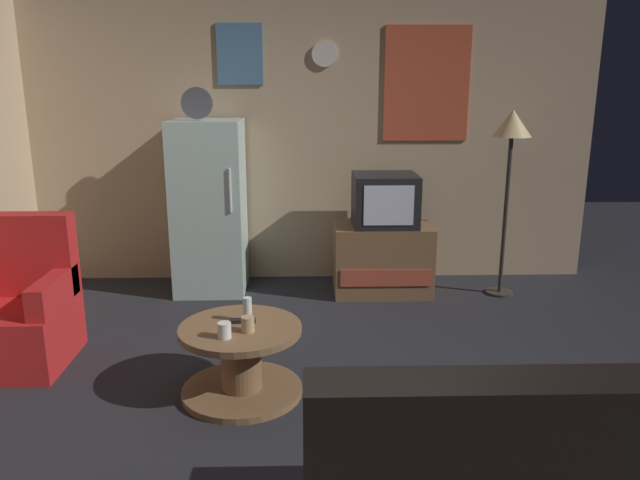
{
  "coord_description": "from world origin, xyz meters",
  "views": [
    {
      "loc": [
        -0.04,
        -3.2,
        1.81
      ],
      "look_at": [
        0.07,
        0.9,
        0.75
      ],
      "focal_mm": 34.4,
      "sensor_mm": 36.0,
      "label": 1
    }
  ],
  "objects_px": {
    "wine_glass": "(248,310)",
    "mug_ceramic_white": "(224,330)",
    "remote_control": "(243,321)",
    "mug_ceramic_tan": "(248,324)",
    "armchair": "(16,312)",
    "crt_tv": "(385,200)",
    "standing_lamp": "(511,138)",
    "tv_stand": "(382,259)",
    "coffee_table": "(241,360)",
    "fridge": "(209,207)"
  },
  "relations": [
    {
      "from": "fridge",
      "to": "wine_glass",
      "type": "bearing_deg",
      "value": -75.26
    },
    {
      "from": "mug_ceramic_tan",
      "to": "coffee_table",
      "type": "bearing_deg",
      "value": 123.23
    },
    {
      "from": "tv_stand",
      "to": "standing_lamp",
      "type": "bearing_deg",
      "value": -3.81
    },
    {
      "from": "tv_stand",
      "to": "crt_tv",
      "type": "height_order",
      "value": "crt_tv"
    },
    {
      "from": "fridge",
      "to": "armchair",
      "type": "xyz_separation_m",
      "value": [
        -1.08,
        -1.42,
        -0.42
      ]
    },
    {
      "from": "coffee_table",
      "to": "remote_control",
      "type": "height_order",
      "value": "remote_control"
    },
    {
      "from": "tv_stand",
      "to": "mug_ceramic_tan",
      "type": "height_order",
      "value": "tv_stand"
    },
    {
      "from": "coffee_table",
      "to": "mug_ceramic_tan",
      "type": "relative_size",
      "value": 8.0
    },
    {
      "from": "wine_glass",
      "to": "tv_stand",
      "type": "bearing_deg",
      "value": 59.5
    },
    {
      "from": "tv_stand",
      "to": "crt_tv",
      "type": "bearing_deg",
      "value": -5.24
    },
    {
      "from": "mug_ceramic_tan",
      "to": "fridge",
      "type": "bearing_deg",
      "value": 104.03
    },
    {
      "from": "wine_glass",
      "to": "mug_ceramic_white",
      "type": "relative_size",
      "value": 1.67
    },
    {
      "from": "tv_stand",
      "to": "armchair",
      "type": "distance_m",
      "value": 2.89
    },
    {
      "from": "wine_glass",
      "to": "mug_ceramic_white",
      "type": "xyz_separation_m",
      "value": [
        -0.11,
        -0.24,
        -0.03
      ]
    },
    {
      "from": "standing_lamp",
      "to": "crt_tv",
      "type": "bearing_deg",
      "value": 176.21
    },
    {
      "from": "mug_ceramic_tan",
      "to": "remote_control",
      "type": "bearing_deg",
      "value": 107.21
    },
    {
      "from": "standing_lamp",
      "to": "mug_ceramic_white",
      "type": "bearing_deg",
      "value": -138.75
    },
    {
      "from": "fridge",
      "to": "remote_control",
      "type": "height_order",
      "value": "fridge"
    },
    {
      "from": "fridge",
      "to": "tv_stand",
      "type": "height_order",
      "value": "fridge"
    },
    {
      "from": "crt_tv",
      "to": "standing_lamp",
      "type": "bearing_deg",
      "value": -3.79
    },
    {
      "from": "wine_glass",
      "to": "standing_lamp",
      "type": "bearing_deg",
      "value": 38.94
    },
    {
      "from": "tv_stand",
      "to": "mug_ceramic_white",
      "type": "distance_m",
      "value": 2.28
    },
    {
      "from": "coffee_table",
      "to": "wine_glass",
      "type": "height_order",
      "value": "wine_glass"
    },
    {
      "from": "fridge",
      "to": "remote_control",
      "type": "xyz_separation_m",
      "value": [
        0.46,
        -1.87,
        -0.31
      ]
    },
    {
      "from": "mug_ceramic_tan",
      "to": "remote_control",
      "type": "height_order",
      "value": "mug_ceramic_tan"
    },
    {
      "from": "tv_stand",
      "to": "coffee_table",
      "type": "distance_m",
      "value": 2.09
    },
    {
      "from": "mug_ceramic_tan",
      "to": "tv_stand",
      "type": "bearing_deg",
      "value": 61.89
    },
    {
      "from": "remote_control",
      "to": "armchair",
      "type": "xyz_separation_m",
      "value": [
        -1.54,
        0.45,
        -0.11
      ]
    },
    {
      "from": "wine_glass",
      "to": "remote_control",
      "type": "bearing_deg",
      "value": -150.2
    },
    {
      "from": "remote_control",
      "to": "mug_ceramic_white",
      "type": "bearing_deg",
      "value": -112.0
    },
    {
      "from": "wine_glass",
      "to": "armchair",
      "type": "relative_size",
      "value": 0.16
    },
    {
      "from": "fridge",
      "to": "coffee_table",
      "type": "relative_size",
      "value": 2.46
    },
    {
      "from": "fridge",
      "to": "remote_control",
      "type": "relative_size",
      "value": 11.8
    },
    {
      "from": "mug_ceramic_white",
      "to": "mug_ceramic_tan",
      "type": "bearing_deg",
      "value": 34.72
    },
    {
      "from": "mug_ceramic_tan",
      "to": "armchair",
      "type": "height_order",
      "value": "armchair"
    },
    {
      "from": "standing_lamp",
      "to": "wine_glass",
      "type": "distance_m",
      "value": 2.78
    },
    {
      "from": "tv_stand",
      "to": "armchair",
      "type": "height_order",
      "value": "armchair"
    },
    {
      "from": "crt_tv",
      "to": "coffee_table",
      "type": "bearing_deg",
      "value": -120.68
    },
    {
      "from": "tv_stand",
      "to": "crt_tv",
      "type": "xyz_separation_m",
      "value": [
        0.01,
        -0.0,
        0.53
      ]
    },
    {
      "from": "fridge",
      "to": "crt_tv",
      "type": "relative_size",
      "value": 3.28
    },
    {
      "from": "coffee_table",
      "to": "tv_stand",
      "type": "bearing_deg",
      "value": 59.58
    },
    {
      "from": "tv_stand",
      "to": "fridge",
      "type": "bearing_deg",
      "value": 175.59
    },
    {
      "from": "crt_tv",
      "to": "standing_lamp",
      "type": "distance_m",
      "value": 1.16
    },
    {
      "from": "remote_control",
      "to": "tv_stand",
      "type": "bearing_deg",
      "value": 56.95
    },
    {
      "from": "remote_control",
      "to": "armchair",
      "type": "bearing_deg",
      "value": 161.64
    },
    {
      "from": "wine_glass",
      "to": "armchair",
      "type": "xyz_separation_m",
      "value": [
        -1.56,
        0.43,
        -0.17
      ]
    },
    {
      "from": "tv_stand",
      "to": "remote_control",
      "type": "bearing_deg",
      "value": -120.96
    },
    {
      "from": "fridge",
      "to": "crt_tv",
      "type": "xyz_separation_m",
      "value": [
        1.52,
        -0.12,
        0.08
      ]
    },
    {
      "from": "fridge",
      "to": "mug_ceramic_white",
      "type": "height_order",
      "value": "fridge"
    },
    {
      "from": "fridge",
      "to": "crt_tv",
      "type": "bearing_deg",
      "value": -4.41
    }
  ]
}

